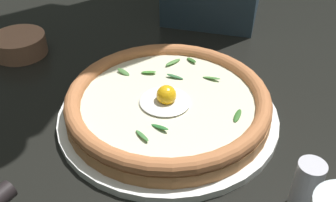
# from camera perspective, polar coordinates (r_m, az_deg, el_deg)

# --- Properties ---
(ground_plane) EXTENTS (2.40, 2.40, 0.03)m
(ground_plane) POSITION_cam_1_polar(r_m,az_deg,el_deg) (0.61, 0.76, -4.50)
(ground_plane) COLOR black
(ground_plane) RESTS_ON ground
(pizza_plate) EXTENTS (0.33, 0.33, 0.01)m
(pizza_plate) POSITION_cam_1_polar(r_m,az_deg,el_deg) (0.61, 0.00, -1.96)
(pizza_plate) COLOR white
(pizza_plate) RESTS_ON ground
(pizza) EXTENTS (0.31, 0.31, 0.05)m
(pizza) POSITION_cam_1_polar(r_m,az_deg,el_deg) (0.59, -0.00, -0.08)
(pizza) COLOR #B57442
(pizza) RESTS_ON pizza_plate
(side_bowl) EXTENTS (0.10, 0.10, 0.04)m
(side_bowl) POSITION_cam_1_polar(r_m,az_deg,el_deg) (0.81, -20.63, 7.62)
(side_bowl) COLOR #B67658
(side_bowl) RESTS_ON ground
(pepper_shaker) EXTENTS (0.03, 0.03, 0.07)m
(pepper_shaker) POSITION_cam_1_polar(r_m,az_deg,el_deg) (0.49, 19.31, -11.64)
(pepper_shaker) COLOR silver
(pepper_shaker) RESTS_ON ground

